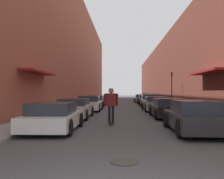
# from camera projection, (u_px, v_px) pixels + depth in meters

# --- Properties ---
(ground) EXTENTS (150.23, 150.23, 0.00)m
(ground) POSITION_uv_depth(u_px,v_px,m) (122.00, 105.00, 31.02)
(ground) COLOR #424244
(curb_strip_left) EXTENTS (1.80, 68.28, 0.12)m
(curb_strip_left) POSITION_uv_depth(u_px,v_px,m) (90.00, 102.00, 38.03)
(curb_strip_left) COLOR gray
(curb_strip_left) RESTS_ON ground
(curb_strip_right) EXTENTS (1.80, 68.28, 0.12)m
(curb_strip_right) POSITION_uv_depth(u_px,v_px,m) (154.00, 102.00, 37.66)
(curb_strip_right) COLOR gray
(curb_strip_right) RESTS_ON ground
(building_row_left) EXTENTS (4.90, 68.28, 15.30)m
(building_row_left) POSITION_uv_depth(u_px,v_px,m) (71.00, 53.00, 38.20)
(building_row_left) COLOR brown
(building_row_left) RESTS_ON ground
(building_row_right) EXTENTS (4.90, 68.28, 9.14)m
(building_row_right) POSITION_uv_depth(u_px,v_px,m) (173.00, 72.00, 37.58)
(building_row_right) COLOR brown
(building_row_right) RESTS_ON ground
(parked_car_left_0) EXTENTS (2.07, 4.14, 1.21)m
(parked_car_left_0) POSITION_uv_depth(u_px,v_px,m) (53.00, 117.00, 10.59)
(parked_car_left_0) COLOR silver
(parked_car_left_0) RESTS_ON ground
(parked_car_left_1) EXTENTS (2.00, 4.59, 1.23)m
(parked_car_left_1) POSITION_uv_depth(u_px,v_px,m) (75.00, 108.00, 15.72)
(parked_car_left_1) COLOR #B7B7BC
(parked_car_left_1) RESTS_ON ground
(parked_car_left_2) EXTENTS (2.00, 4.66, 1.32)m
(parked_car_left_2) POSITION_uv_depth(u_px,v_px,m) (90.00, 103.00, 21.57)
(parked_car_left_2) COLOR silver
(parked_car_left_2) RESTS_ON ground
(parked_car_left_3) EXTENTS (1.93, 4.15, 1.27)m
(parked_car_left_3) POSITION_uv_depth(u_px,v_px,m) (96.00, 101.00, 27.33)
(parked_car_left_3) COLOR #515459
(parked_car_left_3) RESTS_ON ground
(parked_car_left_4) EXTENTS (1.91, 4.52, 1.24)m
(parked_car_left_4) POSITION_uv_depth(u_px,v_px,m) (101.00, 100.00, 32.82)
(parked_car_left_4) COLOR #232326
(parked_car_left_4) RESTS_ON ground
(parked_car_right_0) EXTENTS (2.09, 4.53, 1.32)m
(parked_car_right_0) POSITION_uv_depth(u_px,v_px,m) (196.00, 117.00, 10.21)
(parked_car_right_0) COLOR #232326
(parked_car_right_0) RESTS_ON ground
(parked_car_right_1) EXTENTS (2.02, 4.62, 1.25)m
(parked_car_right_1) POSITION_uv_depth(u_px,v_px,m) (168.00, 108.00, 16.06)
(parked_car_right_1) COLOR black
(parked_car_right_1) RESTS_ON ground
(parked_car_right_2) EXTENTS (2.08, 4.49, 1.23)m
(parked_car_right_2) POSITION_uv_depth(u_px,v_px,m) (156.00, 104.00, 21.54)
(parked_car_right_2) COLOR gray
(parked_car_right_2) RESTS_ON ground
(parked_car_right_3) EXTENTS (1.88, 4.55, 1.37)m
(parked_car_right_3) POSITION_uv_depth(u_px,v_px,m) (149.00, 101.00, 27.14)
(parked_car_right_3) COLOR silver
(parked_car_right_3) RESTS_ON ground
(parked_car_right_4) EXTENTS (1.88, 4.42, 1.33)m
(parked_car_right_4) POSITION_uv_depth(u_px,v_px,m) (145.00, 100.00, 32.27)
(parked_car_right_4) COLOR black
(parked_car_right_4) RESTS_ON ground
(parked_car_right_5) EXTENTS (1.87, 4.04, 1.25)m
(parked_car_right_5) POSITION_uv_depth(u_px,v_px,m) (141.00, 99.00, 38.00)
(parked_car_right_5) COLOR gray
(parked_car_right_5) RESTS_ON ground
(skateboarder) EXTENTS (0.72, 0.78, 1.86)m
(skateboarder) POSITION_uv_depth(u_px,v_px,m) (111.00, 102.00, 12.65)
(skateboarder) COLOR black
(skateboarder) RESTS_ON ground
(manhole_cover) EXTENTS (0.70, 0.70, 0.02)m
(manhole_cover) POSITION_uv_depth(u_px,v_px,m) (124.00, 162.00, 5.92)
(manhole_cover) COLOR #332D28
(manhole_cover) RESTS_ON ground
(traffic_light) EXTENTS (0.16, 0.22, 3.45)m
(traffic_light) POSITION_uv_depth(u_px,v_px,m) (172.00, 86.00, 23.89)
(traffic_light) COLOR #2D2D2D
(traffic_light) RESTS_ON curb_strip_right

